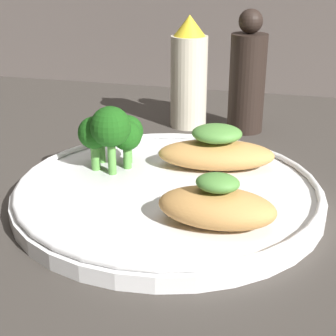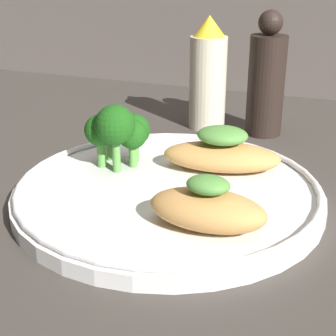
{
  "view_description": "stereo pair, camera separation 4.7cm",
  "coord_description": "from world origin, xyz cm",
  "views": [
    {
      "loc": [
        11.14,
        -42.18,
        21.84
      ],
      "look_at": [
        0.0,
        0.0,
        3.4
      ],
      "focal_mm": 55.0,
      "sensor_mm": 36.0,
      "label": 1
    },
    {
      "loc": [
        15.64,
        -40.72,
        21.84
      ],
      "look_at": [
        0.0,
        0.0,
        3.4
      ],
      "focal_mm": 55.0,
      "sensor_mm": 36.0,
      "label": 2
    }
  ],
  "objects": [
    {
      "name": "grilled_meat_front",
      "position": [
        5.55,
        -5.71,
        3.07
      ],
      "size": [
        9.6,
        5.31,
        4.37
      ],
      "color": "tan",
      "rests_on": "plate"
    },
    {
      "name": "broccoli_bunch",
      "position": [
        -6.51,
        3.08,
        5.33
      ],
      "size": [
        6.09,
        6.76,
        6.89
      ],
      "color": "#569942",
      "rests_on": "plate"
    },
    {
      "name": "ground_plane",
      "position": [
        0.0,
        0.0,
        -0.5
      ],
      "size": [
        180.0,
        180.0,
        1.0
      ],
      "primitive_type": "cube",
      "color": "#3D3833"
    },
    {
      "name": "pepper_grinder",
      "position": [
        4.4,
        22.78,
        6.95
      ],
      "size": [
        4.6,
        4.6,
        15.46
      ],
      "color": "black",
      "rests_on": "ground_plane"
    },
    {
      "name": "plate",
      "position": [
        0.0,
        0.0,
        0.99
      ],
      "size": [
        28.87,
        28.87,
        2.0
      ],
      "color": "white",
      "rests_on": "ground_plane"
    },
    {
      "name": "grilled_meat_middle",
      "position": [
        3.48,
        5.95,
        3.2
      ],
      "size": [
        12.5,
        7.21,
        4.55
      ],
      "color": "tan",
      "rests_on": "plate"
    },
    {
      "name": "sauce_bottle",
      "position": [
        -3.2,
        22.78,
        6.96
      ],
      "size": [
        4.79,
        4.79,
        14.54
      ],
      "color": "beige",
      "rests_on": "ground_plane"
    }
  ]
}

